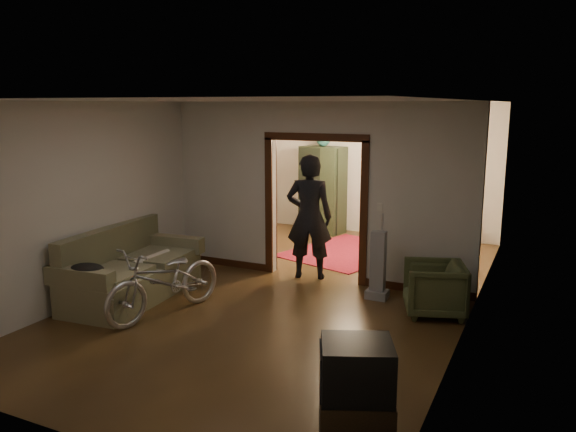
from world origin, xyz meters
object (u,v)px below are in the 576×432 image
Objects in this scene: sofa at (133,264)px; armchair at (434,289)px; desk at (426,225)px; bicycle at (165,280)px; person at (309,217)px; locker at (323,190)px.

armchair is (4.06, 1.20, -0.15)m from sofa.
armchair is 0.77× the size of desk.
bicycle is 5.88m from desk.
sofa is at bearing 29.82° from person.
bicycle is 0.97× the size of locker.
sofa reaches higher than bicycle.
bicycle is at bearing 49.64° from person.
locker is (0.85, 5.15, 0.43)m from sofa.
locker reaches higher than sofa.
armchair is 5.12m from locker.
sofa is 1.17× the size of locker.
bicycle is at bearing -107.72° from desk.
person reaches higher than bicycle.
person is (1.91, 1.98, 0.49)m from sofa.
sofa is at bearing -86.97° from locker.
bicycle is 5.53m from locker.
desk is at bearing 174.86° from armchair.
bicycle is 0.91× the size of person.
desk is at bearing 10.17° from locker.
locker is at bearing -87.96° from person.
person reaches higher than armchair.
sofa is 0.93m from bicycle.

